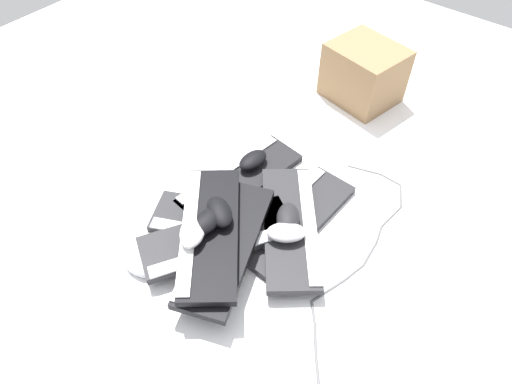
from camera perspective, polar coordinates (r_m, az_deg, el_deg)
ground_plane at (r=1.45m, az=-1.01°, el=-1.09°), size 3.20×3.20×0.00m
keyboard_0 at (r=1.38m, az=-3.96°, el=-3.94°), size 0.33×0.46×0.03m
keyboard_1 at (r=1.39m, az=4.85°, el=-3.32°), size 0.44×0.16×0.03m
keyboard_2 at (r=1.50m, az=-2.01°, el=1.62°), size 0.45×0.20×0.03m
keyboard_3 at (r=1.31m, az=-4.79°, el=-5.75°), size 0.46×0.35×0.03m
keyboard_4 at (r=1.26m, az=-3.87°, el=-6.51°), size 0.46×0.30×0.03m
keyboard_5 at (r=1.34m, az=4.37°, el=-4.20°), size 0.43×0.40×0.03m
keyboard_6 at (r=1.26m, az=-5.85°, el=-4.86°), size 0.43×0.40×0.03m
mouse_0 at (r=1.22m, az=-7.92°, el=-4.85°), size 0.13×0.11×0.04m
mouse_1 at (r=1.51m, az=-0.38°, el=4.02°), size 0.12×0.08×0.04m
mouse_2 at (r=1.31m, az=4.03°, el=-3.26°), size 0.13×0.12×0.04m
mouse_3 at (r=1.32m, az=-14.03°, el=-8.94°), size 0.09×0.12×0.04m
mouse_4 at (r=1.25m, az=-4.64°, el=-2.47°), size 0.11×0.13×0.04m
mouse_5 at (r=1.23m, az=-6.27°, el=-3.65°), size 0.11×0.07×0.04m
mouse_6 at (r=1.28m, az=3.79°, el=-5.06°), size 0.12×0.13×0.04m
cable_0 at (r=1.36m, az=12.84°, el=-7.17°), size 0.74×0.36×0.01m
cardboard_box at (r=1.83m, az=13.37°, el=14.21°), size 0.27×0.30×0.22m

